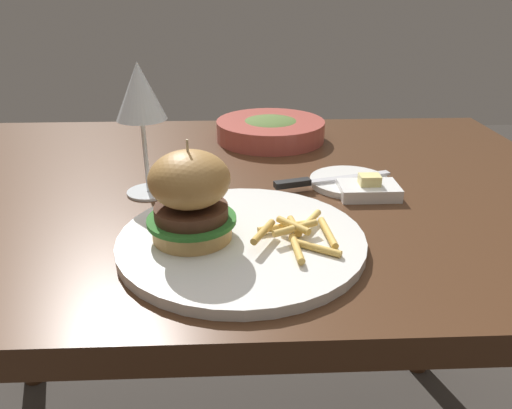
# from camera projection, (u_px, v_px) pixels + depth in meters

# --- Properties ---
(dining_table) EXTENTS (1.24, 0.82, 0.74)m
(dining_table) POSITION_uv_depth(u_px,v_px,m) (219.00, 232.00, 0.88)
(dining_table) COLOR #472B19
(dining_table) RESTS_ON ground
(main_plate) EXTENTS (0.32, 0.32, 0.01)m
(main_plate) POSITION_uv_depth(u_px,v_px,m) (242.00, 240.00, 0.64)
(main_plate) COLOR white
(main_plate) RESTS_ON dining_table
(burger_sandwich) EXTENTS (0.11, 0.11, 0.13)m
(burger_sandwich) POSITION_uv_depth(u_px,v_px,m) (190.00, 196.00, 0.61)
(burger_sandwich) COLOR tan
(burger_sandwich) RESTS_ON main_plate
(fries_pile) EXTENTS (0.11, 0.13, 0.02)m
(fries_pile) POSITION_uv_depth(u_px,v_px,m) (299.00, 232.00, 0.63)
(fries_pile) COLOR #E0B251
(fries_pile) RESTS_ON main_plate
(wine_glass) EXTENTS (0.08, 0.08, 0.21)m
(wine_glass) POSITION_uv_depth(u_px,v_px,m) (140.00, 96.00, 0.74)
(wine_glass) COLOR silver
(wine_glass) RESTS_ON dining_table
(bread_plate) EXTENTS (0.13, 0.13, 0.01)m
(bread_plate) POSITION_uv_depth(u_px,v_px,m) (349.00, 182.00, 0.83)
(bread_plate) COLOR white
(bread_plate) RESTS_ON dining_table
(table_knife) EXTENTS (0.20, 0.07, 0.01)m
(table_knife) POSITION_uv_depth(u_px,v_px,m) (323.00, 180.00, 0.82)
(table_knife) COLOR silver
(table_knife) RESTS_ON bread_plate
(butter_dish) EXTENTS (0.09, 0.06, 0.04)m
(butter_dish) POSITION_uv_depth(u_px,v_px,m) (369.00, 189.00, 0.79)
(butter_dish) COLOR white
(butter_dish) RESTS_ON dining_table
(soup_bowl) EXTENTS (0.23, 0.23, 0.05)m
(soup_bowl) POSITION_uv_depth(u_px,v_px,m) (270.00, 129.00, 1.06)
(soup_bowl) COLOR #B24C42
(soup_bowl) RESTS_ON dining_table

